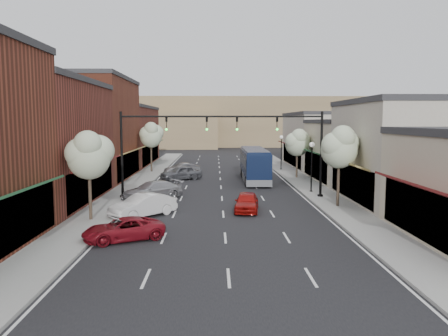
{
  "coord_description": "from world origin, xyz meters",
  "views": [
    {
      "loc": [
        -0.52,
        -26.85,
        6.25
      ],
      "look_at": [
        0.22,
        10.6,
        2.2
      ],
      "focal_mm": 35.0,
      "sensor_mm": 36.0,
      "label": 1
    }
  ],
  "objects": [
    {
      "name": "tree_right_far",
      "position": [
        8.35,
        19.94,
        3.99
      ],
      "size": [
        2.85,
        2.65,
        5.43
      ],
      "color": "#47382B",
      "rests_on": "ground"
    },
    {
      "name": "parked_car_e",
      "position": [
        -4.42,
        23.73,
        0.67
      ],
      "size": [
        4.29,
        3.05,
        1.34
      ],
      "primitive_type": "imported",
      "rotation": [
        0.0,
        0.0,
        -1.12
      ],
      "color": "gray",
      "rests_on": "ground"
    },
    {
      "name": "tree_right_near",
      "position": [
        8.35,
        3.94,
        4.45
      ],
      "size": [
        2.85,
        2.65,
        5.95
      ],
      "color": "#47382B",
      "rests_on": "ground"
    },
    {
      "name": "lamp_post_far",
      "position": [
        7.8,
        28.0,
        3.01
      ],
      "size": [
        0.44,
        0.44,
        4.44
      ],
      "color": "black",
      "rests_on": "ground"
    },
    {
      "name": "tree_left_near",
      "position": [
        -8.25,
        -0.06,
        4.22
      ],
      "size": [
        2.85,
        2.65,
        5.69
      ],
      "color": "#47382B",
      "rests_on": "ground"
    },
    {
      "name": "bldg_right_midnear",
      "position": [
        13.72,
        6.0,
        3.91
      ],
      "size": [
        9.14,
        12.1,
        7.9
      ],
      "color": "#B0A997",
      "rests_on": "ground"
    },
    {
      "name": "coach_bus",
      "position": [
        3.54,
        18.35,
        1.76
      ],
      "size": [
        2.47,
        10.98,
        3.36
      ],
      "rotation": [
        0.0,
        0.0,
        -0.0
      ],
      "color": "black",
      "rests_on": "ground"
    },
    {
      "name": "bldg_left_midfar",
      "position": [
        -14.24,
        20.0,
        5.4
      ],
      "size": [
        10.14,
        14.1,
        10.9
      ],
      "color": "brown",
      "rests_on": "ground"
    },
    {
      "name": "ground",
      "position": [
        0.0,
        0.0,
        0.0
      ],
      "size": [
        160.0,
        160.0,
        0.0
      ],
      "primitive_type": "plane",
      "color": "black",
      "rests_on": "ground"
    },
    {
      "name": "bldg_right_far",
      "position": [
        13.71,
        32.0,
        3.66
      ],
      "size": [
        9.14,
        16.1,
        7.4
      ],
      "color": "#B0A997",
      "rests_on": "ground"
    },
    {
      "name": "sidewalk_left",
      "position": [
        -8.4,
        18.5,
        0.07
      ],
      "size": [
        2.8,
        73.0,
        0.15
      ],
      "primitive_type": "cube",
      "color": "gray",
      "rests_on": "ground"
    },
    {
      "name": "lamp_post_near",
      "position": [
        7.8,
        10.5,
        3.01
      ],
      "size": [
        0.44,
        0.44,
        4.44
      ],
      "color": "black",
      "rests_on": "ground"
    },
    {
      "name": "red_hatchback",
      "position": [
        1.64,
        2.89,
        0.67
      ],
      "size": [
        2.03,
        4.07,
        1.33
      ],
      "primitive_type": "imported",
      "rotation": [
        0.0,
        0.0,
        -0.12
      ],
      "color": "#9A0E0B",
      "rests_on": "ground"
    },
    {
      "name": "signal_mast_left",
      "position": [
        -5.62,
        8.0,
        4.62
      ],
      "size": [
        8.22,
        0.46,
        7.0
      ],
      "color": "black",
      "rests_on": "ground"
    },
    {
      "name": "bldg_left_midnear",
      "position": [
        -14.23,
        6.0,
        4.66
      ],
      "size": [
        10.14,
        14.1,
        9.4
      ],
      "color": "maroon",
      "rests_on": "ground"
    },
    {
      "name": "tree_left_far",
      "position": [
        -8.25,
        25.94,
        4.6
      ],
      "size": [
        2.85,
        2.65,
        6.13
      ],
      "color": "#47382B",
      "rests_on": "ground"
    },
    {
      "name": "bldg_right_midfar",
      "position": [
        13.7,
        18.0,
        3.17
      ],
      "size": [
        9.14,
        12.1,
        6.4
      ],
      "color": "#BDB196",
      "rests_on": "ground"
    },
    {
      "name": "bldg_left_far",
      "position": [
        -14.22,
        36.0,
        4.16
      ],
      "size": [
        10.14,
        18.1,
        8.4
      ],
      "color": "maroon",
      "rests_on": "ground"
    },
    {
      "name": "curb_left",
      "position": [
        -7.0,
        18.5,
        0.07
      ],
      "size": [
        0.25,
        73.0,
        0.17
      ],
      "primitive_type": "cube",
      "color": "gray",
      "rests_on": "ground"
    },
    {
      "name": "hill_near",
      "position": [
        -25.0,
        78.0,
        4.0
      ],
      "size": [
        50.0,
        20.0,
        8.0
      ],
      "primitive_type": "cube",
      "color": "#7A6647",
      "rests_on": "ground"
    },
    {
      "name": "hill_far",
      "position": [
        0.0,
        90.0,
        6.0
      ],
      "size": [
        120.0,
        30.0,
        12.0
      ],
      "primitive_type": "cube",
      "color": "#7A6647",
      "rests_on": "ground"
    },
    {
      "name": "sidewalk_right",
      "position": [
        8.4,
        18.5,
        0.07
      ],
      "size": [
        2.8,
        73.0,
        0.15
      ],
      "primitive_type": "cube",
      "color": "gray",
      "rests_on": "ground"
    },
    {
      "name": "parked_car_b",
      "position": [
        -5.26,
        1.33,
        0.75
      ],
      "size": [
        4.35,
        4.36,
        1.5
      ],
      "primitive_type": "imported",
      "rotation": [
        0.0,
        0.0,
        -0.78
      ],
      "color": "silver",
      "rests_on": "ground"
    },
    {
      "name": "signal_mast_right",
      "position": [
        5.62,
        8.0,
        4.62
      ],
      "size": [
        8.22,
        0.46,
        7.0
      ],
      "color": "black",
      "rests_on": "ground"
    },
    {
      "name": "curb_right",
      "position": [
        7.0,
        18.5,
        0.07
      ],
      "size": [
        0.25,
        73.0,
        0.17
      ],
      "primitive_type": "cube",
      "color": "gray",
      "rests_on": "ground"
    },
    {
      "name": "parked_car_a",
      "position": [
        -5.36,
        -4.34,
        0.59
      ],
      "size": [
        4.67,
        3.56,
        1.18
      ],
      "primitive_type": "imported",
      "rotation": [
        0.0,
        0.0,
        -1.14
      ],
      "color": "maroon",
      "rests_on": "ground"
    },
    {
      "name": "parked_car_d",
      "position": [
        -4.2,
        19.23,
        0.76
      ],
      "size": [
        4.78,
        3.68,
        1.52
      ],
      "primitive_type": "imported",
      "rotation": [
        0.0,
        0.0,
        -1.08
      ],
      "color": "#4F5056",
      "rests_on": "ground"
    },
    {
      "name": "parked_car_c",
      "position": [
        -5.59,
        7.66,
        0.73
      ],
      "size": [
        5.28,
        4.54,
        1.46
      ],
      "primitive_type": "imported",
      "rotation": [
        0.0,
        0.0,
        -0.96
      ],
      "color": "#95959A",
      "rests_on": "ground"
    }
  ]
}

